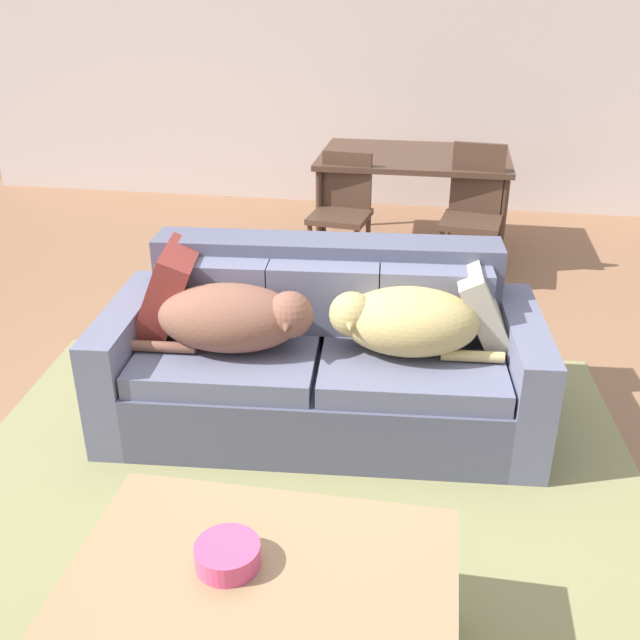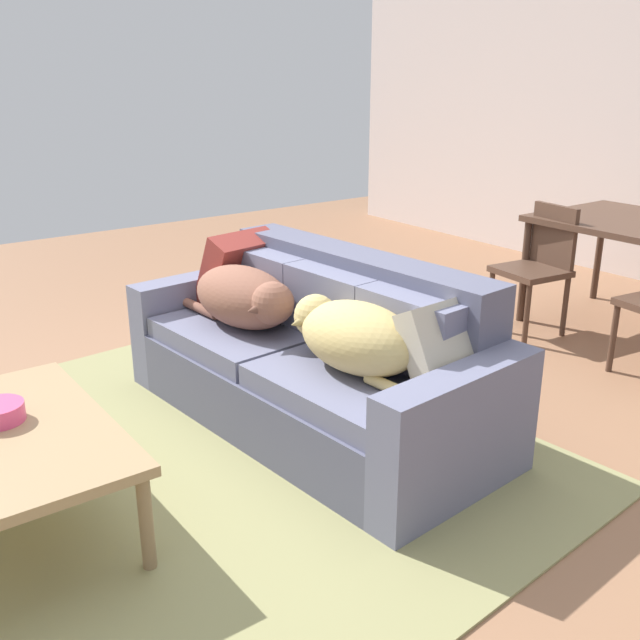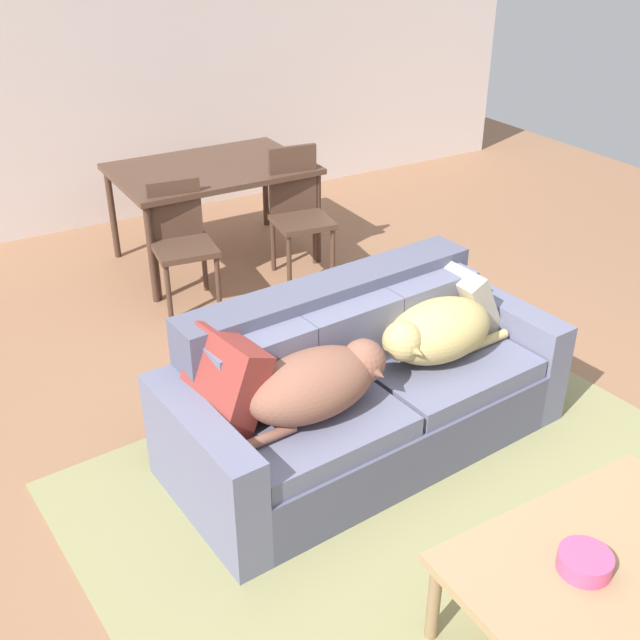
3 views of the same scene
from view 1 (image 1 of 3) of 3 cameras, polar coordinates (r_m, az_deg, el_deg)
The scene contains 13 objects.
ground_plane at distance 3.42m, azimuth -0.33°, elevation -9.85°, with size 10.00×10.00×0.00m, color #956849.
back_partition at distance 6.78m, azimuth 6.00°, elevation 20.23°, with size 8.00×0.12×2.70m, color silver.
area_rug at distance 3.03m, azimuth -2.27°, elevation -15.06°, with size 2.98×2.81×0.01m, color #908D5B.
couch at distance 3.47m, azimuth 0.16°, elevation -2.97°, with size 2.09×1.05×0.83m.
dog_on_left_cushion at distance 3.26m, azimuth -6.64°, elevation 0.18°, with size 0.82×0.42×0.31m.
dog_on_right_cushion at distance 3.23m, azimuth 6.67°, elevation -0.08°, with size 0.78×0.44×0.30m.
throw_pillow_by_left_arm at distance 3.52m, azimuth -11.92°, elevation 2.33°, with size 0.15×0.41×0.41m, color maroon.
throw_pillow_by_right_arm at distance 3.42m, azimuth 12.76°, elevation 1.11°, with size 0.12×0.37×0.37m, color #B8AF9A.
coffee_table at distance 2.25m, azimuth -4.57°, elevation -19.93°, with size 1.12×0.73×0.43m.
bowl_on_coffee_table at distance 2.22m, azimuth -7.30°, elevation -17.92°, with size 0.19×0.19×0.07m, color #EA4C7F.
dining_table at distance 5.64m, azimuth 7.47°, elevation 12.22°, with size 1.42×0.98×0.75m.
dining_chair_near_left at distance 5.22m, azimuth 1.78°, elevation 8.90°, with size 0.45×0.45×0.85m.
dining_chair_near_right at distance 5.18m, azimuth 12.00°, elevation 8.65°, with size 0.45×0.45×0.94m.
Camera 1 is at (0.49, -2.73, 1.99)m, focal length 40.52 mm.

